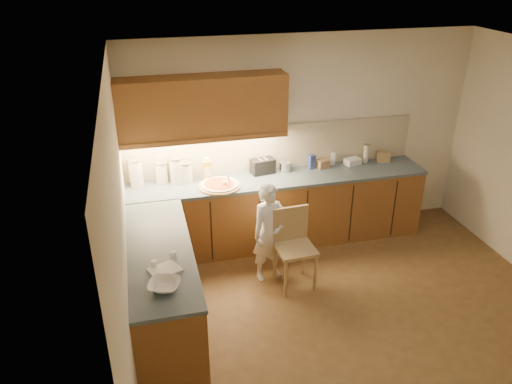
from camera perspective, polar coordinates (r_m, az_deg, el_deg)
room at (r=4.60m, az=13.42°, el=2.25°), size 4.54×4.50×2.62m
l_counter at (r=5.91m, az=-1.27°, el=-4.63°), size 3.77×2.62×0.92m
backsplash at (r=6.35m, az=2.01°, el=5.14°), size 3.75×0.02×0.58m
upper_cabinets at (r=5.82m, az=-6.12°, el=9.66°), size 1.95×0.36×0.73m
pizza_on_board at (r=5.96m, az=-4.18°, el=0.79°), size 0.51×0.51×0.20m
child at (r=5.65m, az=1.55°, el=-4.63°), size 0.49×0.39×1.19m
wooden_chair at (r=5.61m, az=4.29°, el=-5.71°), size 0.43×0.43×0.91m
mixing_bowl at (r=4.30m, az=-10.44°, el=-10.46°), size 0.34×0.34×0.07m
canister_a at (r=6.08m, az=-13.57°, el=2.20°), size 0.17×0.17×0.34m
canister_b at (r=6.12m, az=-10.74°, el=2.23°), size 0.15×0.15×0.26m
canister_c at (r=6.07m, az=-9.04°, el=2.52°), size 0.18×0.18×0.33m
canister_d at (r=6.09m, az=-7.98°, el=2.30°), size 0.16×0.16×0.26m
oil_jug at (r=6.09m, az=-5.62°, el=2.51°), size 0.11×0.08×0.30m
toaster at (r=6.28m, az=0.77°, el=2.98°), size 0.31×0.21×0.19m
steel_pot at (r=6.37m, az=3.35°, el=2.93°), size 0.16×0.16×0.12m
blue_box at (r=6.47m, az=6.36°, el=3.47°), size 0.11×0.09×0.18m
card_box_a at (r=6.52m, az=7.67°, el=3.24°), size 0.17×0.14×0.11m
white_bottle at (r=6.62m, az=8.77°, el=3.76°), size 0.07×0.07×0.16m
flat_pack at (r=6.69m, az=10.99°, el=3.45°), size 0.23×0.18×0.08m
tall_jar at (r=6.77m, az=12.47°, el=4.36°), size 0.08×0.08×0.25m
card_box_b at (r=6.87m, az=14.32°, el=3.96°), size 0.19×0.16×0.13m
dough_cloth at (r=4.52m, az=-10.38°, el=-8.75°), size 0.32×0.29×0.02m
spice_jar_a at (r=4.56m, az=-11.56°, el=-8.08°), size 0.07×0.07×0.07m
spice_jar_b at (r=4.65m, az=-9.44°, el=-7.16°), size 0.06×0.06×0.08m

